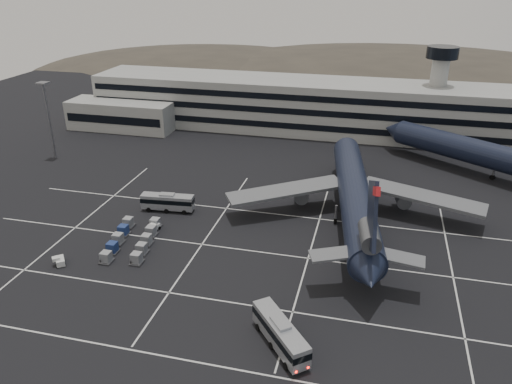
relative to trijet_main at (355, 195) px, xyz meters
The scene contains 12 objects.
ground 26.52m from the trijet_main, 133.68° to the right, with size 260.00×260.00×0.00m, color black.
lane_markings 25.36m from the trijet_main, 133.25° to the right, with size 90.00×55.62×0.01m.
terminal 56.39m from the trijet_main, 111.76° to the left, with size 125.00×26.00×24.00m.
hills 152.19m from the trijet_main, 89.98° to the left, with size 352.00×180.00×44.00m.
lightpole_left 75.01m from the trijet_main, 167.48° to the left, with size 2.40×2.40×18.28m.
trijet_main is the anchor object (origin of this frame).
trijet_far 39.22m from the trijet_main, 42.22° to the left, with size 50.29×38.51×18.08m.
bus_near 36.38m from the trijet_main, 99.97° to the right, with size 8.79×9.95×3.82m.
bus_far 34.94m from the trijet_main, behind, with size 10.21×3.31×3.54m.
tug_a 36.44m from the trijet_main, 159.81° to the right, with size 2.13×2.72×1.55m.
tug_b 50.78m from the trijet_main, 149.02° to the right, with size 2.52×2.65×1.48m.
uld_cluster 39.66m from the trijet_main, 153.75° to the right, with size 9.08×14.81×1.80m.
Camera 1 is at (20.49, -64.21, 42.80)m, focal length 35.00 mm.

